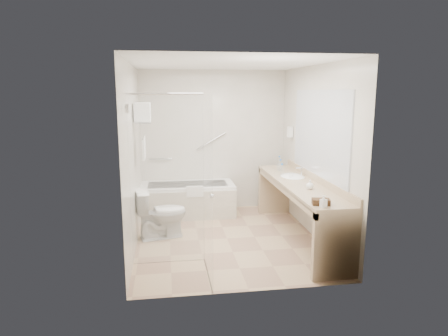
{
  "coord_description": "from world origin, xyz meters",
  "views": [
    {
      "loc": [
        -0.85,
        -5.5,
        2.13
      ],
      "look_at": [
        0.0,
        0.3,
        1.0
      ],
      "focal_mm": 32.0,
      "sensor_mm": 36.0,
      "label": 1
    }
  ],
  "objects": [
    {
      "name": "grab_bar_long",
      "position": [
        -0.05,
        1.56,
        1.25
      ],
      "size": [
        0.53,
        0.03,
        0.33
      ],
      "primitive_type": "cylinder",
      "rotation": [
        0.0,
        1.05,
        0.0
      ],
      "color": "silver",
      "rests_on": "wall_back"
    },
    {
      "name": "mirror",
      "position": [
        1.29,
        -0.15,
        1.55
      ],
      "size": [
        0.02,
        2.0,
        1.2
      ],
      "primitive_type": "cube",
      "color": "silver",
      "rests_on": "wall_right"
    },
    {
      "name": "vanity_counter",
      "position": [
        1.02,
        -0.15,
        0.64
      ],
      "size": [
        0.55,
        2.7,
        0.95
      ],
      "color": "tan",
      "rests_on": "floor"
    },
    {
      "name": "faucet",
      "position": [
        1.2,
        0.25,
        0.93
      ],
      "size": [
        0.03,
        0.03,
        0.14
      ],
      "primitive_type": "cylinder",
      "color": "silver",
      "rests_on": "vanity_counter"
    },
    {
      "name": "hairdryer_unit",
      "position": [
        1.25,
        1.05,
        1.45
      ],
      "size": [
        0.08,
        0.1,
        0.18
      ],
      "primitive_type": "cube",
      "color": "white",
      "rests_on": "wall_right"
    },
    {
      "name": "amenity_basket",
      "position": [
        0.89,
        -1.29,
        0.88
      ],
      "size": [
        0.22,
        0.18,
        0.07
      ],
      "primitive_type": "cube",
      "rotation": [
        0.0,
        0.0,
        -0.24
      ],
      "color": "#3F2816",
      "rests_on": "vanity_counter"
    },
    {
      "name": "drinking_glass_near",
      "position": [
        0.98,
        0.72,
        0.9
      ],
      "size": [
        0.09,
        0.09,
        0.1
      ],
      "primitive_type": "cylinder",
      "rotation": [
        0.0,
        0.0,
        0.24
      ],
      "color": "silver",
      "rests_on": "vanity_counter"
    },
    {
      "name": "wall_front",
      "position": [
        0.0,
        -1.6,
        1.25
      ],
      "size": [
        2.6,
        0.1,
        2.5
      ],
      "primitive_type": "cube",
      "color": "beige",
      "rests_on": "ground"
    },
    {
      "name": "floor",
      "position": [
        0.0,
        0.0,
        0.0
      ],
      "size": [
        3.2,
        3.2,
        0.0
      ],
      "primitive_type": "plane",
      "color": "tan",
      "rests_on": "ground"
    },
    {
      "name": "soap_bottle_b",
      "position": [
        1.03,
        -0.57,
        0.9
      ],
      "size": [
        0.13,
        0.15,
        0.1
      ],
      "primitive_type": "imported",
      "rotation": [
        0.0,
        0.0,
        0.25
      ],
      "color": "white",
      "rests_on": "vanity_counter"
    },
    {
      "name": "grab_bar_short",
      "position": [
        -0.95,
        1.56,
        0.95
      ],
      "size": [
        0.4,
        0.03,
        0.03
      ],
      "primitive_type": "cylinder",
      "rotation": [
        0.0,
        1.57,
        0.0
      ],
      "color": "silver",
      "rests_on": "wall_back"
    },
    {
      "name": "wall_left",
      "position": [
        -1.3,
        0.0,
        1.25
      ],
      "size": [
        0.1,
        3.2,
        2.5
      ],
      "primitive_type": "cube",
      "color": "beige",
      "rests_on": "ground"
    },
    {
      "name": "towel_shelf",
      "position": [
        -1.17,
        0.35,
        1.75
      ],
      "size": [
        0.24,
        0.55,
        0.81
      ],
      "color": "silver",
      "rests_on": "wall_left"
    },
    {
      "name": "toilet",
      "position": [
        -0.95,
        0.2,
        0.37
      ],
      "size": [
        0.82,
        0.57,
        0.73
      ],
      "primitive_type": "imported",
      "rotation": [
        0.0,
        0.0,
        1.8
      ],
      "color": "white",
      "rests_on": "floor"
    },
    {
      "name": "soap_bottle_a",
      "position": [
        0.88,
        -1.4,
        0.88
      ],
      "size": [
        0.11,
        0.15,
        0.06
      ],
      "primitive_type": "imported",
      "rotation": [
        0.0,
        0.0,
        0.35
      ],
      "color": "white",
      "rests_on": "vanity_counter"
    },
    {
      "name": "wall_right",
      "position": [
        1.3,
        0.0,
        1.25
      ],
      "size": [
        0.1,
        3.2,
        2.5
      ],
      "primitive_type": "cube",
      "color": "beige",
      "rests_on": "ground"
    },
    {
      "name": "bathtub",
      "position": [
        -0.5,
        1.24,
        0.28
      ],
      "size": [
        1.6,
        0.73,
        0.59
      ],
      "color": "white",
      "rests_on": "floor"
    },
    {
      "name": "ceiling",
      "position": [
        0.0,
        0.0,
        2.5
      ],
      "size": [
        2.6,
        3.2,
        0.1
      ],
      "primitive_type": "cube",
      "color": "white",
      "rests_on": "wall_back"
    },
    {
      "name": "water_bottle_mid",
      "position": [
        0.91,
        0.33,
        0.94
      ],
      "size": [
        0.06,
        0.06,
        0.19
      ],
      "rotation": [
        0.0,
        0.0,
        0.22
      ],
      "color": "silver",
      "rests_on": "vanity_counter"
    },
    {
      "name": "water_bottle_right",
      "position": [
        1.09,
        1.1,
        0.93
      ],
      "size": [
        0.06,
        0.06,
        0.18
      ],
      "rotation": [
        0.0,
        0.0,
        0.27
      ],
      "color": "silver",
      "rests_on": "vanity_counter"
    },
    {
      "name": "water_bottle_left",
      "position": [
        1.0,
        0.73,
        0.94
      ],
      "size": [
        0.06,
        0.06,
        0.19
      ],
      "rotation": [
        0.0,
        0.0,
        -0.05
      ],
      "color": "silver",
      "rests_on": "vanity_counter"
    },
    {
      "name": "sink",
      "position": [
        1.05,
        0.25,
        0.82
      ],
      "size": [
        0.4,
        0.52,
        0.14
      ],
      "primitive_type": "ellipsoid",
      "color": "white",
      "rests_on": "vanity_counter"
    },
    {
      "name": "wall_back",
      "position": [
        0.0,
        1.6,
        1.25
      ],
      "size": [
        2.6,
        0.1,
        2.5
      ],
      "primitive_type": "cube",
      "color": "beige",
      "rests_on": "ground"
    },
    {
      "name": "drinking_glass_far",
      "position": [
        0.99,
        0.12,
        0.89
      ],
      "size": [
        0.07,
        0.07,
        0.09
      ],
      "primitive_type": "cylinder",
      "rotation": [
        0.0,
        0.0,
        -0.1
      ],
      "color": "silver",
      "rests_on": "vanity_counter"
    },
    {
      "name": "shower_enclosure",
      "position": [
        -0.63,
        -0.93,
        1.07
      ],
      "size": [
        0.96,
        0.91,
        2.11
      ],
      "color": "silver",
      "rests_on": "floor"
    }
  ]
}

